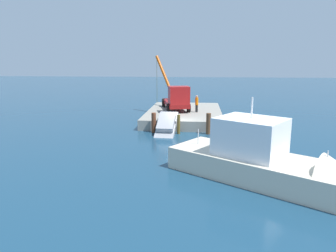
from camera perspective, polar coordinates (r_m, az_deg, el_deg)
The scene contains 9 objects.
ground at distance 30.02m, azimuth 2.36°, elevation -1.01°, with size 200.00×200.00×0.00m, color navy.
dock at distance 36.36m, azimuth 3.02°, elevation 2.09°, with size 13.54×8.36×1.03m, color gray.
crane_truck at distance 35.93m, azimuth 1.52°, elevation 5.09°, with size 8.07×4.94×6.30m.
dock_worker at distance 34.89m, azimuth 5.27°, elevation 4.10°, with size 0.34×0.34×1.88m.
salvaged_car at distance 28.94m, azimuth -0.31°, elevation -0.12°, with size 4.29×2.16×2.71m.
moored_yacht at distance 18.22m, azimuth 20.59°, elevation -8.20°, with size 9.75×12.03×6.16m.
piling_near at distance 29.50m, azimuth -2.62°, elevation 0.62°, with size 0.43×0.43×1.88m, color brown.
piling_mid at distance 28.93m, azimuth 1.94°, elevation 0.32°, with size 0.28×0.28×1.79m, color brown.
piling_far at distance 28.98m, azimuth 7.39°, elevation 0.41°, with size 0.43×0.43×1.96m, color brown.
Camera 1 is at (29.21, 1.78, 6.70)m, focal length 33.37 mm.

